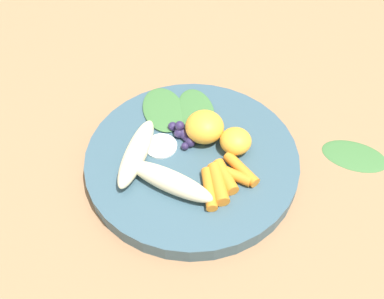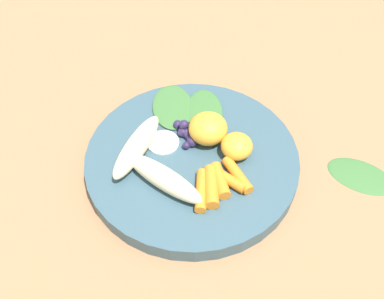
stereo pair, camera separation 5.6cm
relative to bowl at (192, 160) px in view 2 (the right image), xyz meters
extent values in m
plane|color=#99704C|center=(0.00, 0.00, -0.01)|extent=(2.40, 2.40, 0.00)
cylinder|color=#385666|center=(0.00, 0.00, 0.00)|extent=(0.29, 0.29, 0.02)
ellipsoid|color=beige|center=(-0.02, 0.06, 0.03)|extent=(0.12, 0.06, 0.03)
ellipsoid|color=beige|center=(0.04, 0.06, 0.03)|extent=(0.09, 0.11, 0.03)
ellipsoid|color=#F4A833|center=(0.01, -0.03, 0.03)|extent=(0.05, 0.05, 0.04)
ellipsoid|color=#F4A833|center=(-0.03, -0.05, 0.03)|extent=(0.04, 0.04, 0.03)
cylinder|color=orange|center=(-0.06, 0.03, 0.02)|extent=(0.05, 0.05, 0.01)
cylinder|color=orange|center=(-0.06, 0.01, 0.02)|extent=(0.06, 0.05, 0.02)
cylinder|color=orange|center=(-0.06, 0.00, 0.02)|extent=(0.05, 0.03, 0.02)
cylinder|color=orange|center=(-0.06, -0.01, 0.02)|extent=(0.05, 0.03, 0.01)
cylinder|color=orange|center=(-0.07, -0.02, 0.02)|extent=(0.06, 0.02, 0.01)
sphere|color=#2D234C|center=(0.03, -0.01, 0.02)|extent=(0.01, 0.01, 0.01)
sphere|color=#2D234C|center=(0.01, 0.00, 0.02)|extent=(0.01, 0.01, 0.01)
sphere|color=#2D234C|center=(0.03, -0.01, 0.02)|extent=(0.01, 0.01, 0.01)
sphere|color=#2D234C|center=(0.03, -0.01, 0.02)|extent=(0.01, 0.01, 0.01)
sphere|color=#2D234C|center=(0.05, -0.01, 0.02)|extent=(0.01, 0.01, 0.01)
sphere|color=#2D234C|center=(0.04, -0.01, 0.02)|extent=(0.01, 0.01, 0.01)
sphere|color=#2D234C|center=(0.04, -0.01, 0.02)|extent=(0.01, 0.01, 0.01)
sphere|color=#2D234C|center=(0.01, -0.01, 0.02)|extent=(0.01, 0.01, 0.01)
sphere|color=#2D234C|center=(0.03, -0.03, 0.02)|extent=(0.01, 0.01, 0.01)
sphere|color=#2D234C|center=(0.02, -0.01, 0.02)|extent=(0.01, 0.01, 0.01)
sphere|color=#2D234C|center=(0.04, -0.01, 0.03)|extent=(0.01, 0.01, 0.01)
sphere|color=#2D234C|center=(0.03, -0.01, 0.02)|extent=(0.01, 0.01, 0.01)
cylinder|color=white|center=(0.04, 0.02, 0.01)|extent=(0.04, 0.04, 0.00)
ellipsoid|color=#3D7038|center=(0.05, -0.06, 0.01)|extent=(0.11, 0.10, 0.00)
ellipsoid|color=#3D7038|center=(0.09, -0.03, 0.01)|extent=(0.11, 0.10, 0.00)
ellipsoid|color=#3D7038|center=(-0.15, -0.18, -0.01)|extent=(0.11, 0.09, 0.01)
camera|label=1|loc=(-0.26, 0.25, 0.45)|focal=39.77mm
camera|label=2|loc=(-0.30, 0.21, 0.45)|focal=39.77mm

